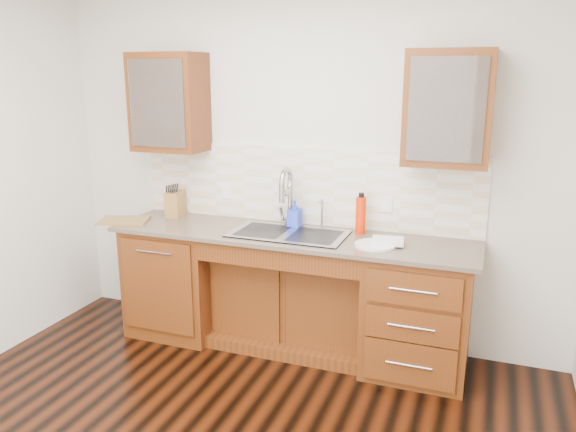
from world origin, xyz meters
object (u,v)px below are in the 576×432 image
(plate, at_px, (375,245))
(cutting_board, at_px, (124,220))
(soap_bottle, at_px, (295,214))
(knife_block, at_px, (175,204))
(water_bottle, at_px, (361,215))

(plate, xyz_separation_m, cutting_board, (-2.00, -0.05, 0.00))
(soap_bottle, xyz_separation_m, cutting_board, (-1.32, -0.31, -0.09))
(knife_block, bearing_deg, plate, -16.10)
(knife_block, relative_size, cutting_board, 0.55)
(plate, bearing_deg, cutting_board, -178.64)
(water_bottle, xyz_separation_m, cutting_board, (-1.83, -0.31, -0.13))
(water_bottle, distance_m, knife_block, 1.54)
(water_bottle, height_order, plate, water_bottle)
(soap_bottle, bearing_deg, cutting_board, -161.12)
(soap_bottle, xyz_separation_m, plate, (0.67, -0.27, -0.10))
(plate, bearing_deg, water_bottle, 122.14)
(soap_bottle, relative_size, knife_block, 1.01)
(plate, distance_m, cutting_board, 2.00)
(cutting_board, bearing_deg, plate, 1.36)
(soap_bottle, distance_m, cutting_board, 1.36)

